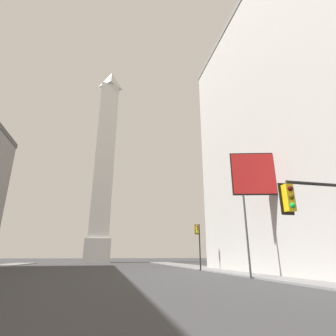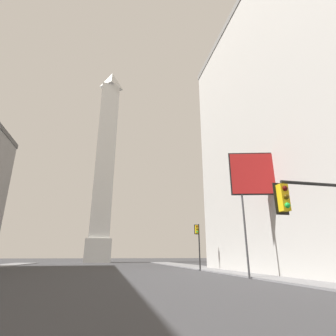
{
  "view_description": "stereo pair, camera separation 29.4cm",
  "coord_description": "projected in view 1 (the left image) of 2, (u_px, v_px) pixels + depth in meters",
  "views": [
    {
      "loc": [
        1.85,
        -1.57,
        1.88
      ],
      "look_at": [
        12.51,
        44.18,
        17.6
      ],
      "focal_mm": 28.0,
      "sensor_mm": 36.0,
      "label": 1
    },
    {
      "loc": [
        2.14,
        -1.64,
        1.88
      ],
      "look_at": [
        12.51,
        44.18,
        17.6
      ],
      "focal_mm": 28.0,
      "sensor_mm": 36.0,
      "label": 2
    }
  ],
  "objects": [
    {
      "name": "sidewalk_right",
      "position": [
        238.0,
        272.0,
        29.85
      ],
      "size": [
        5.0,
        92.88,
        0.15
      ],
      "primitive_type": "cube",
      "color": "slate",
      "rests_on": "ground_plane"
    },
    {
      "name": "obelisk",
      "position": [
        105.0,
        161.0,
        81.4
      ],
      "size": [
        7.06,
        7.06,
        62.65
      ],
      "color": "silver",
      "rests_on": "ground_plane"
    },
    {
      "name": "traffic_light_mid_right",
      "position": [
        199.0,
        239.0,
        35.64
      ],
      "size": [
        0.78,
        0.5,
        6.0
      ],
      "color": "black",
      "rests_on": "ground_plane"
    },
    {
      "name": "billboard_sign",
      "position": [
        263.0,
        177.0,
        25.07
      ],
      "size": [
        5.77,
        1.72,
        11.47
      ],
      "color": "#3F3F42",
      "rests_on": "ground_plane"
    }
  ]
}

